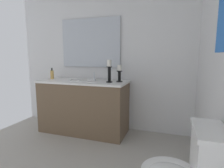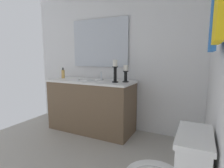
% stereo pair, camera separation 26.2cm
% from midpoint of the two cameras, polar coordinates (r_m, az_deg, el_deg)
% --- Properties ---
extents(wall_left, '(0.04, 2.99, 2.45)m').
position_cam_midpoint_polar(wall_left, '(3.01, 1.83, 9.43)').
color(wall_left, white).
rests_on(wall_left, ground).
extents(vanity_cabinet, '(0.58, 1.39, 0.82)m').
position_cam_midpoint_polar(vanity_cabinet, '(2.91, -4.02, -6.79)').
color(vanity_cabinet, brown).
rests_on(vanity_cabinet, ground).
extents(sink_basin, '(0.40, 0.40, 0.24)m').
position_cam_midpoint_polar(sink_basin, '(2.83, -4.08, 0.45)').
color(sink_basin, white).
rests_on(sink_basin, vanity_cabinet).
extents(mirror, '(0.02, 1.03, 0.78)m').
position_cam_midpoint_polar(mirror, '(3.06, -1.51, 12.90)').
color(mirror, silver).
extents(candle_holder_tall, '(0.09, 0.09, 0.25)m').
position_cam_midpoint_polar(candle_holder_tall, '(2.61, 7.25, 3.42)').
color(candle_holder_tall, black).
rests_on(candle_holder_tall, vanity_cabinet).
extents(candle_holder_short, '(0.09, 0.09, 0.32)m').
position_cam_midpoint_polar(candle_holder_short, '(2.56, 3.95, 4.35)').
color(candle_holder_short, black).
rests_on(candle_holder_short, vanity_cabinet).
extents(soap_bottle, '(0.06, 0.06, 0.18)m').
position_cam_midpoint_polar(soap_bottle, '(3.18, -13.09, 3.18)').
color(soap_bottle, '#E5B259').
rests_on(soap_bottle, vanity_cabinet).
extents(towel_near_vanity, '(0.28, 0.03, 0.38)m').
position_cam_midpoint_polar(towel_near_vanity, '(1.26, 35.36, 17.13)').
color(towel_near_vanity, blue).
rests_on(towel_near_vanity, towel_bar).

